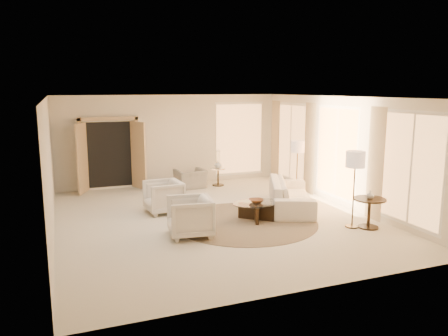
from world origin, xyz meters
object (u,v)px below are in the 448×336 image
object	(u,v)px
coffee_table	(256,209)
floor_lamp_near	(298,149)
side_vase	(218,164)
accent_chair	(191,176)
end_table	(369,208)
bowl	(256,201)
end_vase	(370,195)
side_table	(218,175)
armchair_right	(190,215)
armchair_left	(163,195)
floor_lamp_far	(355,163)
sofa	(291,194)

from	to	relation	value
coffee_table	floor_lamp_near	xyz separation A→B (m)	(2.05, 1.70, 1.07)
floor_lamp_near	side_vase	bearing A→B (deg)	128.34
accent_chair	coffee_table	world-z (taller)	accent_chair
coffee_table	end_table	size ratio (longest dim) A/B	1.96
floor_lamp_near	bowl	world-z (taller)	floor_lamp_near
accent_chair	side_vase	distance (m)	0.94
coffee_table	end_vase	bearing A→B (deg)	-34.16
accent_chair	side_table	distance (m)	0.90
end_table	bowl	size ratio (longest dim) A/B	2.13
bowl	end_vase	bearing A→B (deg)	-34.16
side_table	accent_chair	bearing A→B (deg)	-179.24
armchair_right	side_vase	distance (m)	4.76
side_table	floor_lamp_near	bearing A→B (deg)	-51.66
coffee_table	side_table	world-z (taller)	side_table
armchair_right	coffee_table	xyz separation A→B (m)	(1.73, 0.50, -0.19)
end_table	accent_chair	bearing A→B (deg)	116.13
bowl	side_vase	bearing A→B (deg)	83.34
accent_chair	end_table	size ratio (longest dim) A/B	1.25
armchair_left	floor_lamp_far	world-z (taller)	floor_lamp_far
sofa	side_table	world-z (taller)	sofa
floor_lamp_far	bowl	distance (m)	2.34
coffee_table	end_table	xyz separation A→B (m)	(2.05, -1.39, 0.19)
sofa	floor_lamp_far	xyz separation A→B (m)	(0.50, -1.82, 1.07)
armchair_left	side_table	size ratio (longest dim) A/B	1.57
floor_lamp_near	bowl	bearing A→B (deg)	-140.26
end_table	floor_lamp_near	bearing A→B (deg)	90.00
floor_lamp_near	side_vase	size ratio (longest dim) A/B	6.30
floor_lamp_far	side_table	bearing A→B (deg)	104.81
armchair_right	end_table	distance (m)	3.88
end_table	end_vase	xyz separation A→B (m)	(0.00, -0.00, 0.29)
armchair_right	bowl	bearing A→B (deg)	113.66
floor_lamp_near	coffee_table	bearing A→B (deg)	-140.26
end_table	floor_lamp_far	world-z (taller)	floor_lamp_far
sofa	coffee_table	world-z (taller)	sofa
sofa	side_vase	distance (m)	3.25
bowl	end_vase	distance (m)	2.49
armchair_left	floor_lamp_far	bearing A→B (deg)	49.69
floor_lamp_near	end_vase	xyz separation A→B (m)	(0.00, -3.09, -0.59)
sofa	accent_chair	world-z (taller)	accent_chair
coffee_table	side_table	xyz separation A→B (m)	(0.44, 3.73, 0.07)
sofa	end_vase	bearing A→B (deg)	-133.96
floor_lamp_far	side_vase	xyz separation A→B (m)	(-1.31, 4.95, -0.76)
armchair_left	side_vase	world-z (taller)	armchair_left
end_table	side_vase	bearing A→B (deg)	107.44
end_table	side_table	distance (m)	5.37
coffee_table	side_vase	bearing A→B (deg)	83.34
end_table	side_table	world-z (taller)	end_table
floor_lamp_near	side_vase	xyz separation A→B (m)	(-1.61, 2.03, -0.66)
coffee_table	floor_lamp_near	distance (m)	2.87
bowl	armchair_right	bearing A→B (deg)	-163.90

